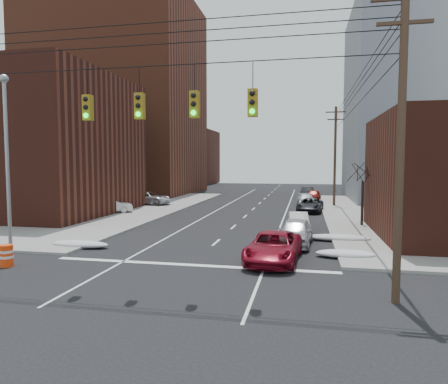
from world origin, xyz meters
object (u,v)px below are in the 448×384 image
at_px(parked_car_f, 307,192).
at_px(red_pickup, 274,247).
at_px(parked_car_b, 299,221).
at_px(parked_car_c, 310,205).
at_px(lot_car_c, 58,208).
at_px(lot_car_b, 149,198).
at_px(construction_barrel, 7,255).
at_px(lot_car_a, 112,206).
at_px(parked_car_a, 296,232).
at_px(lot_car_d, 64,201).
at_px(parked_car_e, 314,195).
at_px(parked_car_d, 306,200).

bearing_deg(parked_car_f, red_pickup, -86.89).
distance_m(parked_car_b, parked_car_f, 27.52).
height_order(parked_car_c, lot_car_c, lot_car_c).
xyz_separation_m(parked_car_b, lot_car_b, (-16.91, 12.95, 0.24)).
height_order(red_pickup, parked_car_c, red_pickup).
bearing_deg(construction_barrel, parked_car_f, 70.85).
xyz_separation_m(parked_car_f, lot_car_b, (-17.65, -14.55, 0.15)).
relative_size(lot_car_a, lot_car_c, 0.84).
xyz_separation_m(parked_car_a, construction_barrel, (-13.30, -7.71, -0.26)).
distance_m(lot_car_c, lot_car_d, 5.99).
bearing_deg(parked_car_c, lot_car_c, -153.63).
distance_m(lot_car_b, lot_car_d, 8.89).
relative_size(parked_car_f, lot_car_a, 1.13).
relative_size(red_pickup, lot_car_c, 1.14).
relative_size(parked_car_b, construction_barrel, 3.72).
xyz_separation_m(red_pickup, lot_car_b, (-15.85, 22.63, 0.14)).
relative_size(parked_car_a, lot_car_a, 1.20).
xyz_separation_m(parked_car_f, lot_car_c, (-22.14, -24.75, 0.10)).
distance_m(parked_car_e, lot_car_b, 20.87).
relative_size(lot_car_b, construction_barrel, 5.05).
xyz_separation_m(parked_car_d, parked_car_e, (0.96, 6.39, 0.03)).
height_order(parked_car_b, parked_car_d, parked_car_d).
relative_size(red_pickup, parked_car_a, 1.14).
relative_size(parked_car_b, parked_car_f, 0.88).
bearing_deg(lot_car_d, construction_barrel, -160.82).
relative_size(parked_car_a, parked_car_f, 1.06).
xyz_separation_m(lot_car_a, lot_car_b, (0.64, 7.49, 0.09)).
relative_size(red_pickup, parked_car_b, 1.37).
xyz_separation_m(parked_car_c, lot_car_a, (-18.51, -5.23, 0.10)).
bearing_deg(parked_car_c, lot_car_d, -167.10).
height_order(lot_car_b, lot_car_c, lot_car_b).
bearing_deg(red_pickup, lot_car_c, 152.76).
distance_m(parked_car_c, lot_car_c, 23.73).
relative_size(parked_car_e, lot_car_c, 0.89).
xyz_separation_m(parked_car_d, lot_car_a, (-18.11, -10.90, 0.12)).
xyz_separation_m(lot_car_b, construction_barrel, (3.52, -26.11, -0.34)).
distance_m(red_pickup, parked_car_b, 9.74).
bearing_deg(lot_car_d, parked_car_b, -116.32).
relative_size(lot_car_d, construction_barrel, 4.15).
distance_m(parked_car_b, lot_car_a, 18.39).
bearing_deg(parked_car_e, parked_car_d, -92.21).
height_order(parked_car_e, parked_car_f, parked_car_f).
distance_m(parked_car_c, lot_car_d, 25.39).
height_order(parked_car_a, lot_car_a, parked_car_a).
xyz_separation_m(parked_car_e, lot_car_b, (-18.42, -9.80, 0.18)).
height_order(parked_car_a, parked_car_b, parked_car_a).
height_order(parked_car_f, construction_barrel, parked_car_f).
distance_m(red_pickup, lot_car_a, 22.39).
bearing_deg(parked_car_e, parked_car_c, -86.38).
bearing_deg(parked_car_d, parked_car_f, 83.08).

